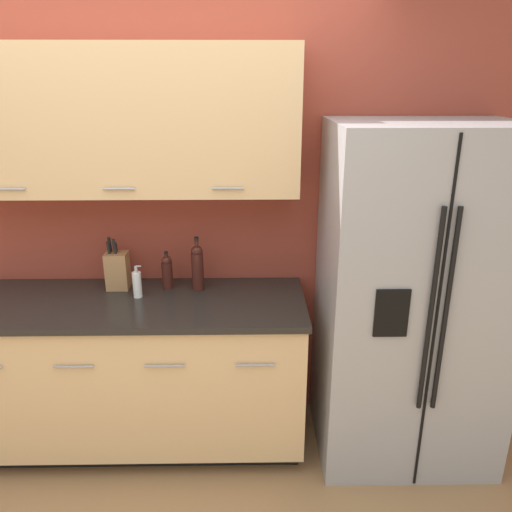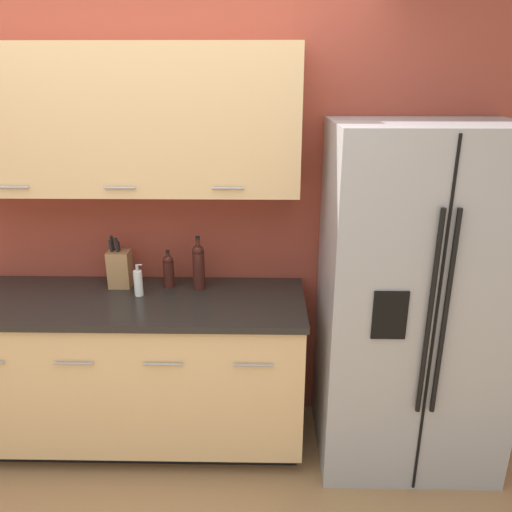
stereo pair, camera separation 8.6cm
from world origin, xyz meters
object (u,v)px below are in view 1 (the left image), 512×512
Objects in this scene: soap_dispenser at (137,284)px; refrigerator at (411,299)px; wine_bottle at (198,266)px; knife_block at (117,270)px; oil_bottle at (167,271)px.

refrigerator is at bearing -3.19° from soap_dispenser.
wine_bottle is at bearing 171.07° from refrigerator.
wine_bottle is 1.69× the size of soap_dispenser.
soap_dispenser is at bearing -43.24° from knife_block.
knife_block is 1.37× the size of oil_bottle.
knife_block is (-1.62, 0.21, 0.10)m from refrigerator.
wine_bottle is (0.46, -0.03, 0.03)m from knife_block.
knife_block is at bearing 136.76° from soap_dispenser.
knife_block is at bearing 172.64° from refrigerator.
refrigerator reaches higher than wine_bottle.
oil_bottle is at bearing 171.27° from refrigerator.
knife_block is 0.28m from oil_bottle.
soap_dispenser is (-1.49, 0.08, 0.06)m from refrigerator.
refrigerator is 10.10× the size of soap_dispenser.
refrigerator is 1.18m from wine_bottle.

